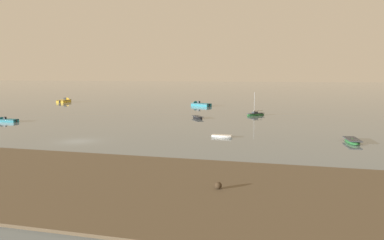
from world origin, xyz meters
name	(u,v)px	position (x,y,z in m)	size (l,w,h in m)	color
ground_plane	(78,141)	(0.00, 0.00, 0.00)	(800.00, 800.00, 0.00)	slate
tidal_rock_near	(218,185)	(21.98, -16.67, 0.46)	(0.52, 0.52, 0.52)	#372A1C
rowboat_moored_0	(198,118)	(8.36, 29.75, 0.17)	(3.37, 4.11, 0.64)	black
rowboat_moored_1	(352,141)	(34.28, 8.38, 0.20)	(2.09, 4.72, 0.72)	#23602D
rowboat_moored_2	(222,136)	(17.39, 8.23, 0.13)	(3.06, 1.16, 0.48)	white
sailboat_moored_0	(256,115)	(18.82, 38.12, 0.22)	(4.18, 4.32, 5.15)	#23602D
motorboat_moored_0	(198,105)	(1.05, 58.89, 0.30)	(6.69, 4.49, 2.18)	#197084
motorboat_moored_1	(5,121)	(-24.30, 15.03, 0.20)	(4.37, 1.60, 1.47)	#197084
motorboat_moored_2	(65,101)	(-42.36, 62.04, 0.30)	(2.99, 6.65, 2.21)	gold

